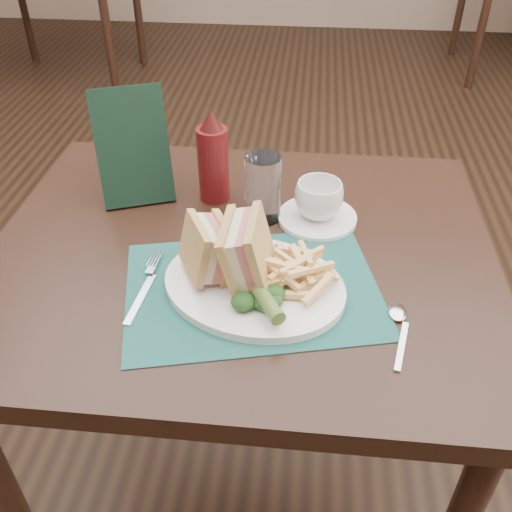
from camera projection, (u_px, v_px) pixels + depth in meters
The scene contains 18 objects.
floor at pixel (263, 339), 1.87m from camera, with size 7.00×7.00×0.00m, color black.
wall_back at pixel (302, 26), 4.62m from camera, with size 6.00×6.00×0.00m, color tan.
table_main at pixel (244, 384), 1.25m from camera, with size 0.90×0.75×0.75m, color black, non-canonical shape.
table_bg_left at pixel (62, 17), 3.50m from camera, with size 0.90×0.75×0.75m, color black, non-canonical shape.
placemat at pixel (253, 289), 0.93m from camera, with size 0.41×0.29×0.00m, color #184F48.
plate at pixel (254, 286), 0.92m from camera, with size 0.30×0.24×0.01m, color white, non-canonical shape.
sandwich_half_a at pixel (195, 251), 0.90m from camera, with size 0.06×0.10×0.09m, color tan, non-canonical shape.
sandwich_half_b at pixel (234, 249), 0.89m from camera, with size 0.06×0.12×0.10m, color tan, non-canonical shape.
kale_garnish at pixel (254, 296), 0.87m from camera, with size 0.11×0.08×0.03m, color #173814, non-canonical shape.
pickle_spear at pixel (262, 295), 0.86m from camera, with size 0.02×0.02×0.12m, color #486225.
fries_pile at pixel (295, 265), 0.91m from camera, with size 0.18×0.20×0.05m, color #F7CA7B, non-canonical shape.
fork at pixel (145, 285), 0.93m from camera, with size 0.03×0.17×0.01m, color silver, non-canonical shape.
spoon at pixel (400, 332), 0.85m from camera, with size 0.03×0.15×0.01m, color silver, non-canonical shape.
saucer at pixel (317, 218), 1.09m from camera, with size 0.15×0.15×0.01m, color white.
coffee_cup at pixel (319, 200), 1.06m from camera, with size 0.09×0.09×0.07m, color white.
drinking_glass at pixel (263, 188), 1.06m from camera, with size 0.07×0.07×0.13m, color white.
ketchup_bottle at pixel (213, 156), 1.10m from camera, with size 0.06×0.06×0.19m, color #4E0D0F, non-canonical shape.
check_presenter at pixel (133, 147), 1.09m from camera, with size 0.14×0.01×0.23m, color black.
Camera 1 is at (0.11, -1.31, 1.36)m, focal length 40.00 mm.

